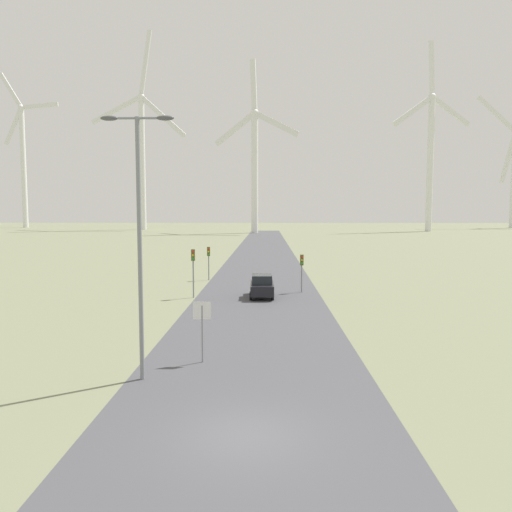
# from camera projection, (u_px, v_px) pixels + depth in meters

# --- Properties ---
(ground_plane) EXTENTS (600.00, 600.00, 0.00)m
(ground_plane) POSITION_uv_depth(u_px,v_px,m) (245.00, 435.00, 15.15)
(ground_plane) COLOR #757A5B
(road_surface) EXTENTS (10.00, 240.00, 0.01)m
(road_surface) POSITION_uv_depth(u_px,v_px,m) (262.00, 266.00, 62.95)
(road_surface) COLOR #47474C
(road_surface) RESTS_ON ground
(streetlamp) EXTENTS (2.88, 0.32, 10.50)m
(streetlamp) POSITION_uv_depth(u_px,v_px,m) (139.00, 219.00, 19.66)
(streetlamp) COLOR gray
(streetlamp) RESTS_ON ground
(stop_sign_near) EXTENTS (0.81, 0.07, 2.77)m
(stop_sign_near) POSITION_uv_depth(u_px,v_px,m) (202.00, 320.00, 22.35)
(stop_sign_near) COLOR gray
(stop_sign_near) RESTS_ON ground
(traffic_light_post_near_left) EXTENTS (0.28, 0.34, 3.85)m
(traffic_light_post_near_left) POSITION_uv_depth(u_px,v_px,m) (193.00, 262.00, 39.25)
(traffic_light_post_near_left) COLOR gray
(traffic_light_post_near_left) RESTS_ON ground
(traffic_light_post_near_right) EXTENTS (0.28, 0.34, 3.20)m
(traffic_light_post_near_right) POSITION_uv_depth(u_px,v_px,m) (302.00, 265.00, 41.93)
(traffic_light_post_near_right) COLOR gray
(traffic_light_post_near_right) RESTS_ON ground
(traffic_light_post_mid_left) EXTENTS (0.28, 0.33, 3.32)m
(traffic_light_post_mid_left) POSITION_uv_depth(u_px,v_px,m) (209.00, 256.00, 49.50)
(traffic_light_post_mid_left) COLOR gray
(traffic_light_post_mid_left) RESTS_ON ground
(car_approaching) EXTENTS (1.88, 4.14, 1.83)m
(car_approaching) POSITION_uv_depth(u_px,v_px,m) (262.00, 286.00, 39.59)
(car_approaching) COLOR black
(car_approaching) RESTS_ON ground
(wind_turbine_far_left) EXTENTS (27.23, 4.86, 66.62)m
(wind_turbine_far_left) POSITION_uv_depth(u_px,v_px,m) (23.00, 156.00, 215.39)
(wind_turbine_far_left) COLOR white
(wind_turbine_far_left) RESTS_ON ground
(wind_turbine_left) EXTENTS (39.74, 14.67, 74.14)m
(wind_turbine_left) POSITION_uv_depth(u_px,v_px,m) (142.00, 147.00, 189.71)
(wind_turbine_left) COLOR white
(wind_turbine_left) RESTS_ON ground
(wind_turbine_center) EXTENTS (27.28, 12.93, 54.94)m
(wind_turbine_center) POSITION_uv_depth(u_px,v_px,m) (255.00, 159.00, 159.67)
(wind_turbine_center) COLOR white
(wind_turbine_center) RESTS_ON ground
(wind_turbine_right) EXTENTS (30.62, 13.29, 64.81)m
(wind_turbine_right) POSITION_uv_depth(u_px,v_px,m) (431.00, 150.00, 172.71)
(wind_turbine_right) COLOR white
(wind_turbine_right) RESTS_ON ground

